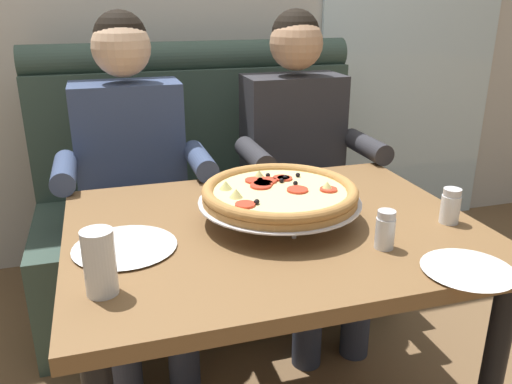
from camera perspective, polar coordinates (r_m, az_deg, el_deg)
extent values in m
cube|color=#384C42|center=(2.33, -4.36, -7.25)|extent=(1.48, 0.60, 0.46)
cube|color=#384C42|center=(2.52, -6.59, 5.98)|extent=(1.48, 0.18, 0.65)
cylinder|color=#384C42|center=(2.46, -6.95, 14.47)|extent=(1.48, 0.14, 0.14)
cube|color=brown|center=(1.45, 1.91, -4.25)|extent=(1.11, 0.87, 0.04)
cylinder|color=black|center=(1.88, -16.48, -11.51)|extent=(0.06, 0.06, 0.68)
cylinder|color=black|center=(2.09, 11.39, -7.62)|extent=(0.06, 0.06, 0.68)
cube|color=#2D3342|center=(1.93, -12.62, -3.70)|extent=(0.34, 0.40, 0.15)
cylinder|color=#2D3342|center=(1.86, -14.37, -15.71)|extent=(0.11, 0.11, 0.46)
cylinder|color=#2D3342|center=(1.87, -8.05, -14.98)|extent=(0.11, 0.11, 0.46)
cube|color=#38476B|center=(2.07, -13.58, 3.90)|extent=(0.40, 0.22, 0.56)
cylinder|color=#38476B|center=(1.85, -20.24, 2.06)|extent=(0.08, 0.28, 0.08)
cylinder|color=#38476B|center=(1.88, -6.16, 3.45)|extent=(0.08, 0.28, 0.08)
sphere|color=#DBB28E|center=(1.98, -14.53, 15.06)|extent=(0.21, 0.21, 0.21)
sphere|color=black|center=(1.98, -14.64, 16.09)|extent=(0.19, 0.19, 0.19)
cube|color=#2D3342|center=(2.07, 5.96, -1.60)|extent=(0.34, 0.40, 0.15)
cylinder|color=#2D3342|center=(1.97, 5.71, -12.79)|extent=(0.11, 0.11, 0.46)
cylinder|color=#2D3342|center=(2.05, 11.00, -11.73)|extent=(0.11, 0.11, 0.46)
cube|color=#2D2D33|center=(2.20, 3.96, 5.41)|extent=(0.40, 0.22, 0.56)
cylinder|color=#2D2D33|center=(1.92, -0.15, 3.98)|extent=(0.08, 0.28, 0.08)
cylinder|color=#2D2D33|center=(2.10, 12.02, 4.92)|extent=(0.08, 0.28, 0.08)
sphere|color=tan|center=(2.12, 4.43, 15.93)|extent=(0.21, 0.21, 0.21)
sphere|color=black|center=(2.12, 4.36, 16.90)|extent=(0.19, 0.19, 0.19)
cylinder|color=silver|center=(1.35, 4.22, -3.92)|extent=(0.01, 0.01, 0.06)
cylinder|color=silver|center=(1.47, -1.90, -1.71)|extent=(0.01, 0.01, 0.06)
cylinder|color=silver|center=(1.53, 5.43, -0.88)|extent=(0.01, 0.01, 0.06)
torus|color=silver|center=(1.44, 2.59, -1.25)|extent=(0.25, 0.25, 0.01)
cylinder|color=silver|center=(1.44, 2.60, -0.95)|extent=(0.45, 0.45, 0.00)
cylinder|color=#B77F42|center=(1.43, 2.60, -0.54)|extent=(0.43, 0.43, 0.02)
torus|color=#B77F42|center=(1.43, 2.62, 0.17)|extent=(0.43, 0.43, 0.03)
cylinder|color=beige|center=(1.43, 2.61, -0.02)|extent=(0.37, 0.37, 0.01)
cylinder|color=red|center=(1.50, -0.21, 1.28)|extent=(0.05, 0.05, 0.01)
cylinder|color=red|center=(1.52, 3.16, 1.50)|extent=(0.04, 0.04, 0.01)
cylinder|color=red|center=(1.49, 1.20, 1.24)|extent=(0.06, 0.06, 0.01)
cylinder|color=red|center=(1.43, 4.51, 0.28)|extent=(0.06, 0.06, 0.01)
cylinder|color=red|center=(1.47, 0.81, 0.94)|extent=(0.05, 0.05, 0.01)
cylinder|color=red|center=(1.52, 2.77, 1.53)|extent=(0.05, 0.05, 0.01)
cylinder|color=red|center=(1.32, -1.19, -1.38)|extent=(0.05, 0.05, 0.01)
cylinder|color=red|center=(1.44, 7.93, 0.28)|extent=(0.05, 0.05, 0.01)
cylinder|color=red|center=(1.45, 0.51, 0.70)|extent=(0.06, 0.06, 0.01)
sphere|color=black|center=(1.54, 4.60, 1.88)|extent=(0.01, 0.01, 0.01)
sphere|color=black|center=(1.47, 4.34, 0.97)|extent=(0.01, 0.01, 0.01)
sphere|color=black|center=(1.52, 3.23, 1.61)|extent=(0.01, 0.01, 0.01)
sphere|color=black|center=(1.49, 2.81, 1.26)|extent=(0.01, 0.01, 0.01)
sphere|color=black|center=(1.33, 0.09, -1.06)|extent=(0.01, 0.01, 0.01)
sphere|color=black|center=(1.33, 0.03, -1.12)|extent=(0.01, 0.01, 0.01)
sphere|color=black|center=(1.53, 1.31, 1.85)|extent=(0.01, 0.01, 0.01)
cone|color=#CCC675|center=(1.44, 7.80, 0.68)|extent=(0.04, 0.04, 0.02)
cone|color=#CCC675|center=(1.44, -3.33, 0.78)|extent=(0.04, 0.04, 0.02)
cone|color=#CCC675|center=(1.52, 0.47, 1.98)|extent=(0.04, 0.04, 0.02)
cone|color=#CCC675|center=(1.38, -2.23, -0.07)|extent=(0.04, 0.04, 0.02)
cylinder|color=white|center=(1.33, 13.93, -4.40)|extent=(0.05, 0.05, 0.08)
cylinder|color=#A82D19|center=(1.34, 13.86, -5.15)|extent=(0.04, 0.04, 0.04)
cylinder|color=silver|center=(1.31, 14.11, -2.42)|extent=(0.04, 0.04, 0.02)
cylinder|color=white|center=(1.53, 20.47, -1.77)|extent=(0.05, 0.05, 0.08)
cylinder|color=silver|center=(1.54, 20.38, -2.51)|extent=(0.04, 0.04, 0.04)
cylinder|color=silver|center=(1.51, 20.70, -0.03)|extent=(0.05, 0.05, 0.02)
cylinder|color=white|center=(1.34, -14.15, -5.88)|extent=(0.18, 0.18, 0.01)
cone|color=white|center=(1.34, -14.18, -5.54)|extent=(0.26, 0.26, 0.01)
cylinder|color=white|center=(1.29, 22.16, -7.93)|extent=(0.15, 0.15, 0.01)
cone|color=white|center=(1.29, 22.22, -7.58)|extent=(0.21, 0.21, 0.01)
cylinder|color=silver|center=(1.13, -16.74, -7.41)|extent=(0.07, 0.07, 0.14)
cylinder|color=white|center=(1.14, -16.62, -8.46)|extent=(0.06, 0.06, 0.10)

